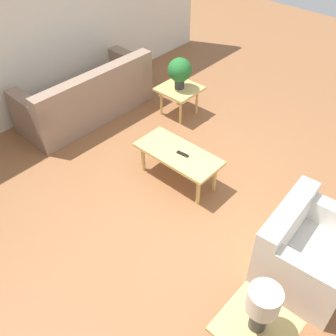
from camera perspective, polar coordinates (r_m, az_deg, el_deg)
ground_plane at (r=4.87m, az=3.25°, el=-4.61°), size 14.00×14.00×0.00m
wall_right at (r=6.17m, az=-19.97°, el=18.67°), size 0.12×7.20×2.70m
sofa at (r=6.25m, az=-11.56°, el=9.87°), size 0.87×2.11×0.84m
armchair at (r=4.20m, az=19.32°, el=-11.31°), size 0.88×1.04×0.77m
coffee_table at (r=4.88m, az=1.49°, el=1.78°), size 1.10×0.50×0.44m
side_table_plant at (r=6.14m, az=1.65°, el=11.07°), size 0.58×0.58×0.46m
side_table_lamp at (r=3.52m, az=12.54°, el=-21.84°), size 0.58×0.58×0.46m
potted_plant at (r=5.98m, az=1.71°, el=13.93°), size 0.36×0.36×0.48m
table_lamp at (r=3.20m, az=13.56°, el=-18.74°), size 0.26×0.26×0.49m
remote_control at (r=4.81m, az=2.13°, el=2.05°), size 0.16×0.06×0.02m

